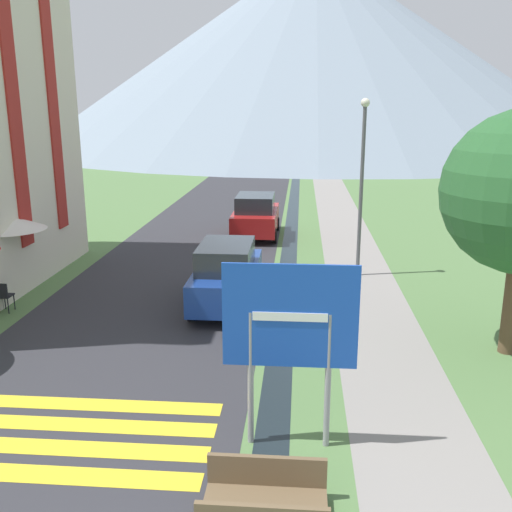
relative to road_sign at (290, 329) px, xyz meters
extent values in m
plane|color=#517542|center=(-1.47, 15.59, -2.04)|extent=(160.00, 160.00, 0.00)
cube|color=#2D2D33|center=(-3.97, 25.59, -2.03)|extent=(6.40, 60.00, 0.01)
cube|color=gray|center=(2.13, 25.59, -2.03)|extent=(2.20, 60.00, 0.01)
cube|color=black|center=(-0.27, 25.59, -2.03)|extent=(0.60, 60.00, 0.00)
cube|color=yellow|center=(-3.97, -1.12, -2.03)|extent=(5.44, 0.44, 0.01)
cube|color=yellow|center=(-3.97, -0.42, -2.03)|extent=(5.44, 0.44, 0.01)
cube|color=yellow|center=(-3.97, 0.28, -2.03)|extent=(5.44, 0.44, 0.01)
cube|color=yellow|center=(-3.97, 0.98, -2.03)|extent=(5.44, 0.44, 0.01)
cone|color=gray|center=(1.47, 72.75, 10.58)|extent=(74.72, 74.72, 25.23)
cube|color=maroon|center=(-7.97, 7.59, 3.60)|extent=(0.06, 0.70, 8.45)
cube|color=maroon|center=(-7.97, 10.22, 3.60)|extent=(0.06, 0.70, 8.45)
cylinder|color=gray|center=(-0.62, 0.02, -0.88)|extent=(0.10, 0.10, 2.31)
cylinder|color=gray|center=(0.62, 0.02, -0.88)|extent=(0.10, 0.10, 2.31)
cube|color=#1947B7|center=(0.00, 0.00, 0.22)|extent=(2.13, 0.05, 1.70)
cube|color=white|center=(0.00, -0.03, 0.22)|extent=(1.17, 0.02, 0.14)
cube|color=brown|center=(-0.27, -1.85, -1.90)|extent=(1.70, 1.10, 0.12)
cube|color=brown|center=(-0.27, -1.34, -1.61)|extent=(1.70, 0.08, 0.45)
cube|color=navy|center=(-1.87, 6.71, -1.32)|extent=(1.65, 4.01, 0.84)
cube|color=#23282D|center=(-1.87, 6.51, -0.56)|extent=(1.41, 2.21, 0.68)
cylinder|color=black|center=(-2.66, 7.95, -1.74)|extent=(0.18, 0.60, 0.60)
cylinder|color=black|center=(-1.09, 7.95, -1.74)|extent=(0.18, 0.60, 0.60)
cylinder|color=black|center=(-2.66, 5.46, -1.74)|extent=(0.18, 0.60, 0.60)
cylinder|color=black|center=(-1.09, 5.46, -1.74)|extent=(0.18, 0.60, 0.60)
cube|color=#A31919|center=(-1.77, 15.51, -1.32)|extent=(1.81, 3.96, 0.84)
cube|color=#23282D|center=(-1.77, 15.32, -0.56)|extent=(1.54, 2.18, 0.68)
cylinder|color=black|center=(-2.64, 16.74, -1.74)|extent=(0.18, 0.60, 0.60)
cylinder|color=black|center=(-0.91, 16.74, -1.74)|extent=(0.18, 0.60, 0.60)
cylinder|color=black|center=(-2.64, 14.29, -1.74)|extent=(0.18, 0.60, 0.60)
cylinder|color=black|center=(-0.91, 14.29, -1.74)|extent=(0.18, 0.60, 0.60)
cylinder|color=black|center=(-7.94, 5.87, -1.81)|extent=(0.03, 0.03, 0.45)
cube|color=black|center=(-7.84, 5.71, -1.59)|extent=(0.40, 0.40, 0.04)
cube|color=black|center=(-7.84, 5.53, -1.39)|extent=(0.40, 0.04, 0.40)
cylinder|color=black|center=(-8.01, 5.88, -1.81)|extent=(0.03, 0.03, 0.45)
cylinder|color=black|center=(-7.67, 5.88, -1.81)|extent=(0.03, 0.03, 0.45)
cylinder|color=black|center=(-7.67, 5.54, -1.81)|extent=(0.03, 0.03, 0.45)
cylinder|color=#B7B2A8|center=(-8.25, 7.13, -0.90)|extent=(0.06, 0.06, 2.28)
cone|color=silver|center=(-8.25, 7.13, 0.14)|extent=(2.09, 2.09, 0.41)
cylinder|color=#515156|center=(2.05, 9.97, 0.67)|extent=(0.12, 0.12, 5.41)
sphere|color=silver|center=(2.05, 9.97, 3.50)|extent=(0.28, 0.28, 0.28)
cylinder|color=brown|center=(4.87, 4.06, -0.95)|extent=(0.36, 0.36, 2.17)
camera|label=1|loc=(0.13, -8.37, 3.40)|focal=40.00mm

